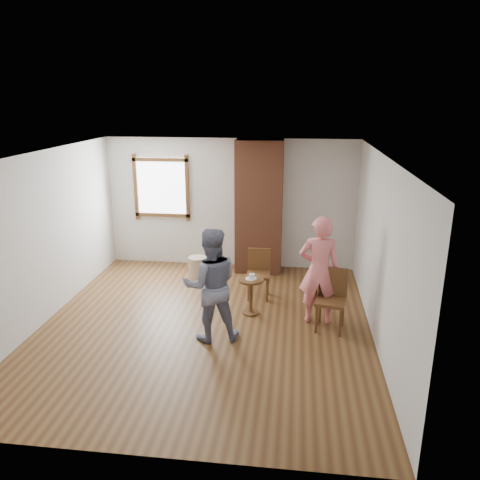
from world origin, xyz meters
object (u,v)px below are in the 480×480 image
(stoneware_crock, at_px, (198,268))
(man, at_px, (211,285))
(person_pink, at_px, (319,270))
(dining_chair_left, at_px, (259,271))
(side_table, at_px, (251,290))
(dining_chair_right, at_px, (332,296))

(stoneware_crock, height_order, man, man)
(person_pink, bearing_deg, dining_chair_left, -39.86)
(stoneware_crock, relative_size, side_table, 0.74)
(man, bearing_deg, stoneware_crock, -88.52)
(person_pink, bearing_deg, stoneware_crock, -32.98)
(man, xyz_separation_m, person_pink, (1.54, 0.72, 0.02))
(stoneware_crock, bearing_deg, person_pink, -34.11)
(stoneware_crock, relative_size, person_pink, 0.26)
(dining_chair_left, xyz_separation_m, man, (-0.55, -1.58, 0.36))
(stoneware_crock, distance_m, man, 2.40)
(dining_chair_right, relative_size, side_table, 1.54)
(stoneware_crock, relative_size, dining_chair_left, 0.53)
(stoneware_crock, height_order, dining_chair_right, dining_chair_right)
(dining_chair_left, relative_size, side_table, 1.41)
(stoneware_crock, relative_size, man, 0.27)
(stoneware_crock, height_order, person_pink, person_pink)
(dining_chair_right, bearing_deg, side_table, 176.24)
(dining_chair_left, height_order, man, man)
(man, relative_size, person_pink, 0.98)
(stoneware_crock, xyz_separation_m, side_table, (1.16, -1.34, 0.18))
(dining_chair_left, bearing_deg, side_table, -96.97)
(dining_chair_right, bearing_deg, person_pink, 148.91)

